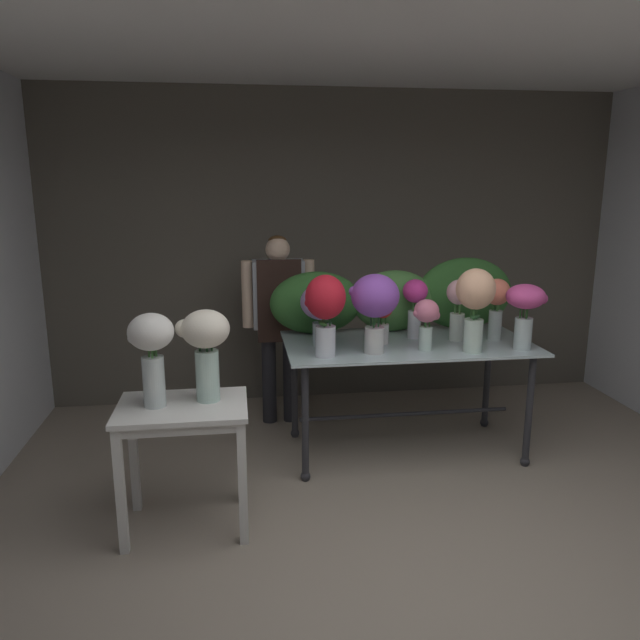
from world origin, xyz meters
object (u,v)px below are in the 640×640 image
side_table_white (183,423)px  florist (279,310)px  vase_violet_dahlias (375,302)px  vase_fuchsia_carnations (525,307)px  vase_scarlet_ranunculus (383,312)px  vase_magenta_snapdragons (415,303)px  vase_lilac_tulips (322,307)px  vase_blush_peonies (458,305)px  vase_rosy_freesia (426,319)px  display_table_glass (407,359)px  vase_cream_lisianthus_tall (205,344)px  vase_coral_stock (496,302)px  vase_peach_roses (475,299)px  vase_crimson_anemones (325,307)px  vase_white_roses_tall (152,349)px

side_table_white → florist: florist is taller
vase_violet_dahlias → vase_fuchsia_carnations: bearing=-2.9°
vase_scarlet_ranunculus → vase_fuchsia_carnations: (0.95, -0.29, 0.07)m
vase_scarlet_ranunculus → vase_violet_dahlias: size_ratio=0.72×
vase_fuchsia_carnations → vase_magenta_snapdragons: 0.78m
vase_scarlet_ranunculus → vase_lilac_tulips: 0.44m
vase_blush_peonies → vase_rosy_freesia: bearing=-143.8°
vase_magenta_snapdragons → vase_violet_dahlias: bearing=-137.7°
vase_magenta_snapdragons → florist: bearing=148.0°
vase_blush_peonies → display_table_glass: bearing=-179.2°
vase_lilac_tulips → vase_cream_lisianthus_tall: 1.10m
display_table_glass → vase_violet_dahlias: size_ratio=3.30×
vase_coral_stock → vase_lilac_tulips: (-1.30, 0.01, -0.00)m
side_table_white → vase_scarlet_ranunculus: size_ratio=1.96×
vase_peach_roses → vase_cream_lisianthus_tall: 1.86m
vase_rosy_freesia → vase_magenta_snapdragons: size_ratio=0.81×
vase_lilac_tulips → vase_crimson_anemones: (-0.02, -0.28, 0.06)m
display_table_glass → vase_violet_dahlias: (-0.31, -0.24, 0.49)m
vase_fuchsia_carnations → vase_white_roses_tall: size_ratio=0.86×
vase_lilac_tulips → vase_white_roses_tall: vase_lilac_tulips is taller
vase_violet_dahlias → vase_cream_lisianthus_tall: 1.24m
vase_fuchsia_carnations → vase_crimson_anemones: vase_crimson_anemones is taller
vase_rosy_freesia → vase_blush_peonies: (0.31, 0.23, 0.04)m
vase_fuchsia_carnations → vase_lilac_tulips: size_ratio=1.03×
vase_lilac_tulips → vase_violet_dahlias: size_ratio=0.82×
vase_rosy_freesia → display_table_glass: bearing=106.1°
vase_peach_roses → vase_violet_dahlias: 0.69m
vase_rosy_freesia → vase_peach_roses: bearing=-16.5°
vase_coral_stock → vase_magenta_snapdragons: (-0.58, 0.13, -0.01)m
display_table_glass → vase_crimson_anemones: vase_crimson_anemones is taller
vase_cream_lisianthus_tall → vase_magenta_snapdragons: bearing=30.5°
florist → vase_cream_lisianthus_tall: bearing=-109.5°
vase_fuchsia_carnations → vase_white_roses_tall: vase_fuchsia_carnations is taller
vase_fuchsia_carnations → vase_coral_stock: bearing=107.2°
side_table_white → vase_rosy_freesia: bearing=20.3°
vase_peach_roses → vase_cream_lisianthus_tall: (-1.80, -0.46, -0.13)m
florist → vase_blush_peonies: size_ratio=3.50×
vase_scarlet_ranunculus → vase_magenta_snapdragons: size_ratio=0.88×
vase_coral_stock → vase_white_roses_tall: bearing=-161.2°
side_table_white → vase_coral_stock: size_ratio=1.67×
vase_crimson_anemones → vase_magenta_snapdragons: vase_crimson_anemones is taller
vase_lilac_tulips → vase_peach_roses: bearing=-17.1°
display_table_glass → florist: size_ratio=1.14×
florist → vase_scarlet_ranunculus: florist is taller
vase_lilac_tulips → vase_magenta_snapdragons: 0.73m
display_table_glass → vase_magenta_snapdragons: size_ratio=4.04×
vase_fuchsia_carnations → vase_blush_peonies: 0.48m
side_table_white → vase_scarlet_ranunculus: 1.66m
vase_white_roses_tall → vase_cream_lisianthus_tall: bearing=10.7°
vase_coral_stock → vase_lilac_tulips: size_ratio=1.02×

